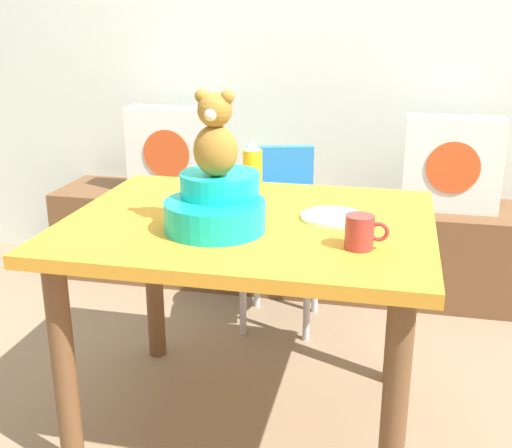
% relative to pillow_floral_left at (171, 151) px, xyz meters
% --- Properties ---
extents(ground_plane, '(8.00, 8.00, 0.00)m').
position_rel_pillow_floral_left_xyz_m(ground_plane, '(0.68, -1.18, -0.68)').
color(ground_plane, '#8C7256').
extents(back_wall, '(4.40, 0.10, 2.60)m').
position_rel_pillow_floral_left_xyz_m(back_wall, '(0.68, 0.29, 0.62)').
color(back_wall, silver).
rests_on(back_wall, ground_plane).
extents(window_bench, '(2.60, 0.44, 0.46)m').
position_rel_pillow_floral_left_xyz_m(window_bench, '(0.68, 0.02, -0.45)').
color(window_bench, brown).
rests_on(window_bench, ground_plane).
extents(pillow_floral_left, '(0.44, 0.15, 0.44)m').
position_rel_pillow_floral_left_xyz_m(pillow_floral_left, '(0.00, 0.00, 0.00)').
color(pillow_floral_left, white).
rests_on(pillow_floral_left, window_bench).
extents(pillow_floral_right, '(0.44, 0.15, 0.44)m').
position_rel_pillow_floral_left_xyz_m(pillow_floral_right, '(1.38, 0.00, 0.00)').
color(pillow_floral_right, white).
rests_on(pillow_floral_right, window_bench).
extents(book_stack, '(0.20, 0.14, 0.07)m').
position_rel_pillow_floral_left_xyz_m(book_stack, '(0.46, 0.02, -0.19)').
color(book_stack, '#6DAF86').
rests_on(book_stack, window_bench).
extents(dining_table, '(1.14, 0.90, 0.74)m').
position_rel_pillow_floral_left_xyz_m(dining_table, '(0.68, -1.18, -0.05)').
color(dining_table, orange).
rests_on(dining_table, ground_plane).
extents(highchair, '(0.40, 0.51, 0.79)m').
position_rel_pillow_floral_left_xyz_m(highchair, '(0.65, -0.42, -0.16)').
color(highchair, '#2672B2').
rests_on(highchair, ground_plane).
extents(infant_seat_teal, '(0.30, 0.33, 0.16)m').
position_rel_pillow_floral_left_xyz_m(infant_seat_teal, '(0.61, -1.29, 0.13)').
color(infant_seat_teal, '#12BDAD').
rests_on(infant_seat_teal, dining_table).
extents(teddy_bear, '(0.13, 0.12, 0.25)m').
position_rel_pillow_floral_left_xyz_m(teddy_bear, '(0.61, -1.29, 0.34)').
color(teddy_bear, '#A37129').
rests_on(teddy_bear, infant_seat_teal).
extents(ketchup_bottle, '(0.07, 0.07, 0.18)m').
position_rel_pillow_floral_left_xyz_m(ketchup_bottle, '(0.62, -0.86, 0.15)').
color(ketchup_bottle, gold).
rests_on(ketchup_bottle, dining_table).
extents(coffee_mug, '(0.12, 0.08, 0.09)m').
position_rel_pillow_floral_left_xyz_m(coffee_mug, '(1.04, -1.37, 0.11)').
color(coffee_mug, '#9E332D').
rests_on(coffee_mug, dining_table).
extents(dinner_plate_near, '(0.20, 0.20, 0.01)m').
position_rel_pillow_floral_left_xyz_m(dinner_plate_near, '(0.94, -1.12, 0.07)').
color(dinner_plate_near, white).
rests_on(dinner_plate_near, dining_table).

